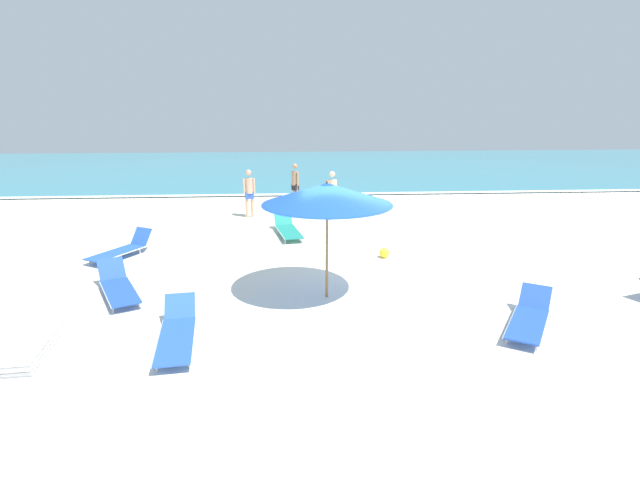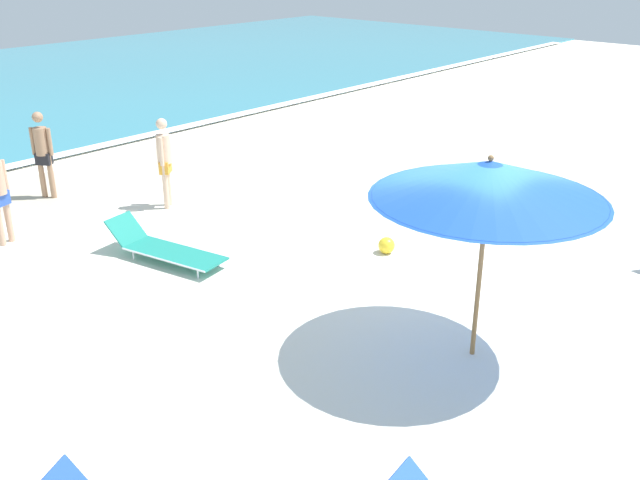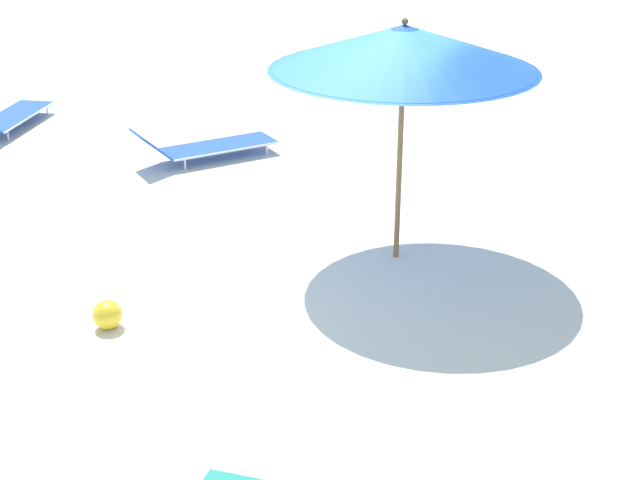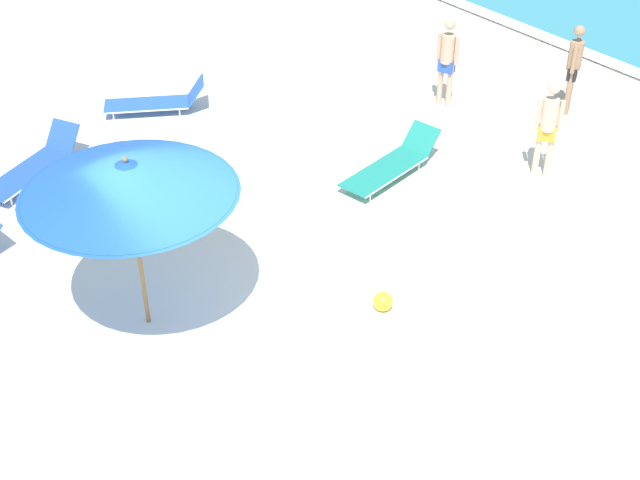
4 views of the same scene
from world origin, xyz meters
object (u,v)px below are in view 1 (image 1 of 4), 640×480
(sun_lounger_beside_umbrella, at_px, (177,333))
(beachgoer_wading_adult, at_px, (295,183))
(lounger_stack, at_px, (32,345))
(beachgoer_strolling_adult, at_px, (249,191))
(sun_lounger_near_water_left, at_px, (529,318))
(sun_lounger_mid_beach_pair_a, at_px, (121,249))
(beach_umbrella, at_px, (327,194))
(sun_lounger_under_umbrella, at_px, (288,229))
(sun_lounger_near_water_right, at_px, (118,287))
(beachgoer_shoreline_child, at_px, (332,193))
(beach_ball, at_px, (384,253))

(sun_lounger_beside_umbrella, distance_m, beachgoer_wading_adult, 11.80)
(lounger_stack, bearing_deg, beachgoer_strolling_adult, 67.51)
(lounger_stack, distance_m, sun_lounger_near_water_left, 8.99)
(sun_lounger_near_water_left, height_order, sun_lounger_mid_beach_pair_a, sun_lounger_mid_beach_pair_a)
(beach_umbrella, bearing_deg, sun_lounger_under_umbrella, 99.08)
(beachgoer_strolling_adult, bearing_deg, sun_lounger_under_umbrella, -80.42)
(sun_lounger_under_umbrella, distance_m, sun_lounger_near_water_left, 8.41)
(sun_lounger_under_umbrella, bearing_deg, lounger_stack, -131.16)
(sun_lounger_near_water_right, bearing_deg, beach_umbrella, -31.05)
(sun_lounger_beside_umbrella, relative_size, sun_lounger_near_water_right, 1.06)
(sun_lounger_near_water_left, height_order, sun_lounger_near_water_right, sun_lounger_near_water_right)
(lounger_stack, height_order, beachgoer_wading_adult, beachgoer_wading_adult)
(sun_lounger_under_umbrella, xyz_separation_m, sun_lounger_mid_beach_pair_a, (-4.61, -1.98, 0.01))
(sun_lounger_under_umbrella, distance_m, beachgoer_strolling_adult, 3.07)
(sun_lounger_mid_beach_pair_a, relative_size, beachgoer_shoreline_child, 1.12)
(lounger_stack, xyz_separation_m, beachgoer_strolling_adult, (3.03, 10.09, 0.84))
(sun_lounger_mid_beach_pair_a, height_order, beachgoer_strolling_adult, beachgoer_strolling_adult)
(sun_lounger_under_umbrella, bearing_deg, sun_lounger_near_water_right, -138.27)
(sun_lounger_mid_beach_pair_a, bearing_deg, sun_lounger_near_water_right, -43.53)
(sun_lounger_near_water_left, distance_m, beachgoer_shoreline_child, 9.59)
(beach_umbrella, distance_m, sun_lounger_under_umbrella, 5.72)
(sun_lounger_under_umbrella, xyz_separation_m, sun_lounger_near_water_right, (-3.78, -4.88, 0.00))
(sun_lounger_under_umbrella, height_order, beachgoer_shoreline_child, beachgoer_shoreline_child)
(beach_umbrella, distance_m, beachgoer_strolling_adult, 8.29)
(sun_lounger_near_water_right, relative_size, sun_lounger_mid_beach_pair_a, 1.08)
(beachgoer_shoreline_child, relative_size, beach_ball, 6.27)
(sun_lounger_near_water_left, bearing_deg, beachgoer_strolling_adult, 154.45)
(sun_lounger_under_umbrella, bearing_deg, beachgoer_wading_adult, 75.10)
(sun_lounger_mid_beach_pair_a, bearing_deg, lounger_stack, -57.45)
(sun_lounger_near_water_left, bearing_deg, beachgoer_shoreline_child, 140.95)
(beachgoer_shoreline_child, bearing_deg, beach_umbrella, 44.93)
(beachgoer_wading_adult, bearing_deg, sun_lounger_near_water_left, -11.46)
(beach_umbrella, xyz_separation_m, sun_lounger_beside_umbrella, (-2.85, -1.99, -2.10))
(sun_lounger_near_water_left, bearing_deg, sun_lounger_under_umbrella, 155.80)
(lounger_stack, xyz_separation_m, beachgoer_shoreline_child, (6.02, 9.49, 0.84))
(beachgoer_wading_adult, bearing_deg, lounger_stack, -53.92)
(sun_lounger_beside_umbrella, xyz_separation_m, beachgoer_wading_adult, (2.33, 11.54, 0.79))
(beach_umbrella, distance_m, beachgoer_wading_adult, 9.65)
(sun_lounger_beside_umbrella, height_order, beachgoer_wading_adult, beachgoer_wading_adult)
(sun_lounger_near_water_right, height_order, beachgoer_wading_adult, beachgoer_wading_adult)
(lounger_stack, height_order, sun_lounger_beside_umbrella, sun_lounger_beside_umbrella)
(sun_lounger_near_water_right, bearing_deg, beachgoer_strolling_adult, 45.84)
(sun_lounger_near_water_left, distance_m, beach_ball, 4.91)
(beachgoer_shoreline_child, distance_m, beach_ball, 4.76)
(beachgoer_wading_adult, height_order, beach_ball, beachgoer_wading_adult)
(sun_lounger_beside_umbrella, bearing_deg, beach_umbrella, 27.75)
(sun_lounger_under_umbrella, relative_size, sun_lounger_beside_umbrella, 0.98)
(beachgoer_shoreline_child, bearing_deg, beach_ball, 63.79)
(sun_lounger_near_water_left, height_order, beachgoer_strolling_adult, beachgoer_strolling_adult)
(beach_umbrella, bearing_deg, sun_lounger_near_water_left, -25.78)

